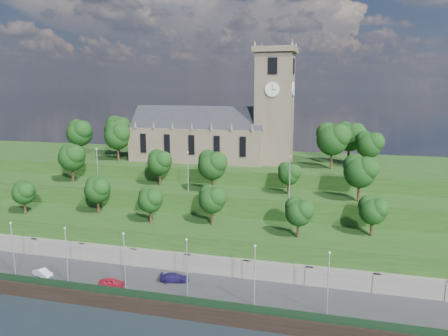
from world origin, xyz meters
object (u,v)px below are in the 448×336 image
(car_middle, at_px, (42,273))
(car_right, at_px, (175,278))
(car_left, at_px, (112,282))
(church, at_px, (219,130))

(car_middle, xyz_separation_m, car_right, (21.68, 3.75, 0.03))
(car_left, bearing_deg, car_right, -70.42)
(car_left, distance_m, car_right, 9.77)
(church, bearing_deg, car_left, -97.17)
(car_left, bearing_deg, church, -12.59)
(car_left, bearing_deg, car_middle, 82.88)
(church, height_order, car_middle, church)
(church, distance_m, car_right, 43.78)
(car_left, xyz_separation_m, car_middle, (-12.82, 0.38, -0.04))
(car_middle, bearing_deg, car_left, -73.79)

